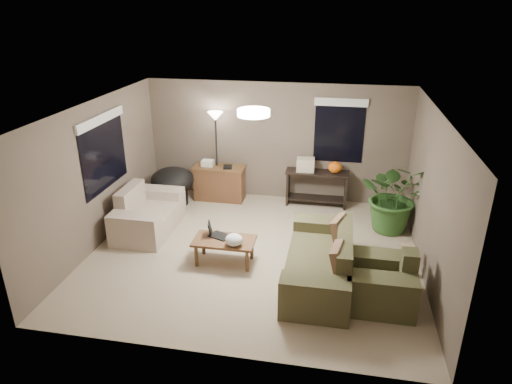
% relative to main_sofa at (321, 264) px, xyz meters
% --- Properties ---
extents(room_shell, '(5.50, 5.50, 5.50)m').
position_rel_main_sofa_xyz_m(room_shell, '(-1.17, 0.63, 0.96)').
color(room_shell, '#BAAA8A').
rests_on(room_shell, ground).
extents(main_sofa, '(0.95, 2.20, 0.85)m').
position_rel_main_sofa_xyz_m(main_sofa, '(0.00, 0.00, 0.00)').
color(main_sofa, '#49462C').
rests_on(main_sofa, ground).
extents(throw_pillows, '(0.36, 1.39, 0.47)m').
position_rel_main_sofa_xyz_m(throw_pillows, '(0.26, -0.00, 0.36)').
color(throw_pillows, '#8C7251').
rests_on(throw_pillows, main_sofa).
extents(loveseat, '(0.90, 1.60, 0.85)m').
position_rel_main_sofa_xyz_m(loveseat, '(-3.30, 1.11, 0.00)').
color(loveseat, '#BDB4A1').
rests_on(loveseat, ground).
extents(armchair, '(0.95, 1.00, 0.85)m').
position_rel_main_sofa_xyz_m(armchair, '(0.86, -0.37, 0.00)').
color(armchair, '#47472B').
rests_on(armchair, ground).
extents(coffee_table, '(1.00, 0.55, 0.42)m').
position_rel_main_sofa_xyz_m(coffee_table, '(-1.59, 0.24, 0.06)').
color(coffee_table, brown).
rests_on(coffee_table, ground).
extents(laptop, '(0.41, 0.34, 0.24)m').
position_rel_main_sofa_xyz_m(laptop, '(-1.76, 0.34, 0.19)').
color(laptop, black).
rests_on(laptop, coffee_table).
extents(plastic_bag, '(0.35, 0.33, 0.20)m').
position_rel_main_sofa_xyz_m(plastic_bag, '(-1.39, 0.09, 0.22)').
color(plastic_bag, white).
rests_on(plastic_bag, coffee_table).
extents(desk, '(1.10, 0.50, 0.75)m').
position_rel_main_sofa_xyz_m(desk, '(-2.33, 2.77, 0.08)').
color(desk, brown).
rests_on(desk, ground).
extents(desk_papers, '(0.69, 0.28, 0.12)m').
position_rel_main_sofa_xyz_m(desk_papers, '(-2.49, 2.76, 0.51)').
color(desk_papers, silver).
rests_on(desk_papers, desk).
extents(console_table, '(1.30, 0.40, 0.75)m').
position_rel_main_sofa_xyz_m(console_table, '(-0.25, 2.84, 0.14)').
color(console_table, black).
rests_on(console_table, ground).
extents(pumpkin, '(0.32, 0.32, 0.23)m').
position_rel_main_sofa_xyz_m(pumpkin, '(0.10, 2.84, 0.57)').
color(pumpkin, orange).
rests_on(pumpkin, console_table).
extents(cardboard_box, '(0.37, 0.28, 0.27)m').
position_rel_main_sofa_xyz_m(cardboard_box, '(-0.50, 2.84, 0.59)').
color(cardboard_box, beige).
rests_on(cardboard_box, console_table).
extents(papasan_chair, '(1.05, 1.05, 0.80)m').
position_rel_main_sofa_xyz_m(papasan_chair, '(-3.23, 2.34, 0.17)').
color(papasan_chair, black).
rests_on(papasan_chair, ground).
extents(floor_lamp, '(0.32, 0.32, 1.91)m').
position_rel_main_sofa_xyz_m(floor_lamp, '(-2.39, 2.83, 1.30)').
color(floor_lamp, black).
rests_on(floor_lamp, ground).
extents(ceiling_fixture, '(0.50, 0.50, 0.10)m').
position_rel_main_sofa_xyz_m(ceiling_fixture, '(-1.17, 0.63, 2.15)').
color(ceiling_fixture, white).
rests_on(ceiling_fixture, room_shell).
extents(houseplant, '(1.25, 1.39, 1.09)m').
position_rel_main_sofa_xyz_m(houseplant, '(1.23, 1.96, 0.25)').
color(houseplant, '#2D5923').
rests_on(houseplant, ground).
extents(cat_scratching_post, '(0.32, 0.32, 0.50)m').
position_rel_main_sofa_xyz_m(cat_scratching_post, '(1.30, 0.40, -0.08)').
color(cat_scratching_post, tan).
rests_on(cat_scratching_post, ground).
extents(window_left, '(0.05, 1.56, 1.33)m').
position_rel_main_sofa_xyz_m(window_left, '(-3.90, 0.93, 1.49)').
color(window_left, black).
rests_on(window_left, room_shell).
extents(window_back, '(1.06, 0.05, 1.33)m').
position_rel_main_sofa_xyz_m(window_back, '(0.13, 3.11, 1.49)').
color(window_back, black).
rests_on(window_back, room_shell).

